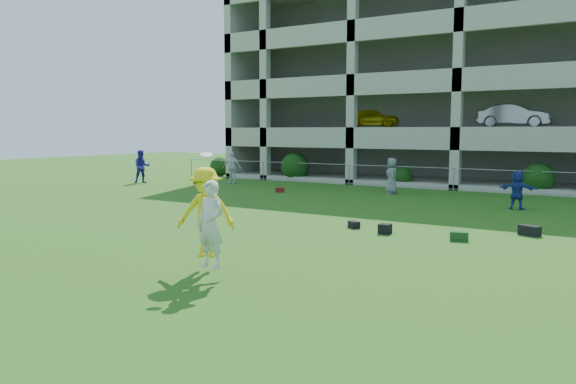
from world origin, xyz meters
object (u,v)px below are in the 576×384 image
Objects in this scene: parking_garage at (494,85)px; bystander_b at (232,167)px; bystander_a at (142,167)px; bystander_d at (517,190)px; frisbee_contest at (207,215)px; bystander_c at (392,176)px; crate_d at (385,229)px.

bystander_b is at bearing -136.56° from parking_garage.
parking_garage reaches higher than bystander_a.
frisbee_contest is (-4.00, -14.15, 0.51)m from bystander_d.
bystander_d is (6.26, -2.59, -0.11)m from bystander_c.
bystander_c reaches higher than crate_d.
crate_d is at bearing -9.37° from bystander_c.
parking_garage is at bearing 139.98° from bystander_c.
crate_d is (18.60, -7.91, -0.83)m from bystander_a.
bystander_a reaches higher than bystander_c.
parking_garage reaches higher than bystander_d.
frisbee_contest is at bearing -22.03° from bystander_c.
bystander_a is 20.23m from crate_d.
bystander_d is at bearing 37.78° from bystander_c.
bystander_a reaches higher than crate_d.
bystander_c is 13.13m from parking_garage.
bystander_a is 21.04m from bystander_d.
frisbee_contest reaches higher than bystander_d.
crate_d is at bearing -75.84° from bystander_a.
frisbee_contest reaches higher than bystander_c.
bystander_b is 10.10m from bystander_c.
bystander_c is 6.78m from bystander_d.
bystander_a is at bearing -139.90° from parking_garage.
parking_garage is at bearing 94.29° from crate_d.
crate_d is at bearing -54.15° from bystander_b.
frisbee_contest reaches higher than bystander_b.
parking_garage is (16.94, 14.26, 5.03)m from bystander_a.
frisbee_contest is 0.08× the size of parking_garage.
parking_garage reaches higher than crate_d.
bystander_d is 0.66× the size of frisbee_contest.
bystander_b is 0.06× the size of parking_garage.
bystander_c is at bearing 97.71° from frisbee_contest.
frisbee_contest is (-1.55, -6.45, 1.14)m from crate_d.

